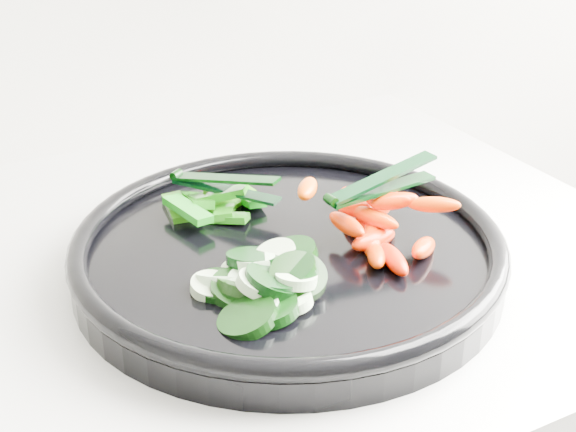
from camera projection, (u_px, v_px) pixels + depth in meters
name	position (u px, v px, depth m)	size (l,w,h in m)	color
veggie_tray	(288.00, 252.00, 0.69)	(0.46, 0.46, 0.04)	black
cucumber_pile	(261.00, 281.00, 0.63)	(0.12, 0.12, 0.04)	black
carrot_pile	(373.00, 220.00, 0.70)	(0.12, 0.16, 0.05)	#FE2100
pepper_pile	(212.00, 203.00, 0.75)	(0.09, 0.10, 0.04)	#1C740B
tong_carrot	(379.00, 184.00, 0.69)	(0.11, 0.03, 0.02)	black
tong_pepper	(222.00, 184.00, 0.75)	(0.08, 0.10, 0.02)	black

